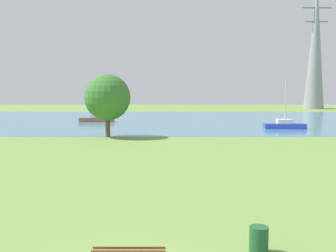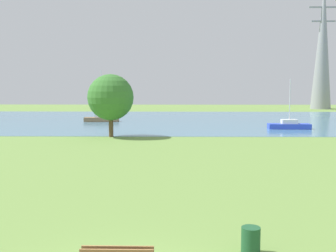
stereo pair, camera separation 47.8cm
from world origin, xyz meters
name	(u,v)px [view 1 (the left image)]	position (x,y,z in m)	size (l,w,h in m)	color
ground_plane	(157,149)	(0.00, 22.00, 0.00)	(160.00, 160.00, 0.00)	olive
litter_bin	(260,240)	(3.65, 2.04, 0.40)	(0.56, 0.56, 0.80)	#1E512D
water_surface	(163,120)	(0.00, 50.00, 0.01)	(140.00, 40.00, 0.02)	teal
sailboat_blue	(286,125)	(14.64, 37.59, 0.45)	(4.84, 1.65, 5.79)	blue
sailboat_brown	(98,118)	(-9.07, 47.10, 0.47)	(4.84, 1.65, 7.17)	brown
tree_west_far	(109,97)	(-4.94, 29.79, 3.88)	(4.51, 4.51, 6.14)	brown
electricity_pylon	(317,46)	(33.62, 81.09, 13.88)	(6.40, 4.40, 27.73)	gray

